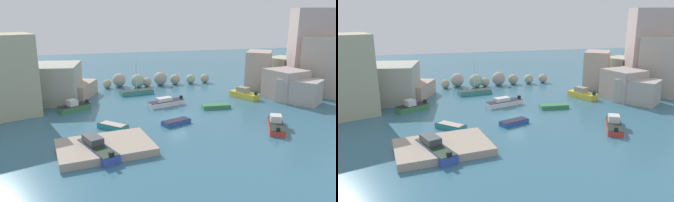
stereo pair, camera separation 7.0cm
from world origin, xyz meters
TOP-DOWN VIEW (x-y plane):
  - cove_water at (0.00, 0.00)m, footprint 160.00×160.00m
  - cliff_headland_left at (-23.17, 11.93)m, footprint 25.27×20.76m
  - cliff_headland_right at (27.06, 9.89)m, footprint 18.51×22.22m
  - rock_breakwater at (-3.36, 21.41)m, footprint 31.51×4.45m
  - stone_dock at (-10.72, -8.62)m, footprint 10.51×7.90m
  - channel_buoy at (-0.60, 16.69)m, footprint 0.67×0.67m
  - moored_boat_0 at (-13.98, 7.43)m, footprint 4.94×3.91m
  - moored_boat_1 at (-3.20, 14.96)m, footprint 6.18×2.84m
  - moored_boat_2 at (-11.60, -9.26)m, footprint 4.02×6.57m
  - moored_boat_3 at (-0.10, 6.30)m, footprint 6.18×3.23m
  - moored_boat_4 at (-1.06, -2.50)m, footprint 4.15×2.70m
  - moored_boat_5 at (10.53, -7.48)m, footprint 4.39×5.95m
  - moored_boat_6 at (-9.24, -2.13)m, footprint 3.86×3.85m
  - moored_boat_7 at (14.20, 7.58)m, footprint 3.72×5.43m
  - moored_boat_8 at (6.95, 2.96)m, footprint 4.44×1.89m

SIDE VIEW (x-z plane):
  - cove_water at x=0.00m, z-range 0.00..0.00m
  - moored_boat_4 at x=-1.06m, z-range 0.00..0.56m
  - moored_boat_8 at x=6.95m, z-range 0.00..0.58m
  - channel_buoy at x=-0.60m, z-range 0.00..0.67m
  - moored_boat_6 at x=-9.24m, z-range 0.01..0.69m
  - moored_boat_1 at x=-3.20m, z-range -2.61..3.36m
  - stone_dock at x=-10.72m, z-range 0.00..0.80m
  - moored_boat_5 at x=10.53m, z-range -0.26..1.30m
  - moored_boat_3 at x=-0.10m, z-range -0.15..1.21m
  - moored_boat_0 at x=-13.98m, z-range -0.27..1.44m
  - moored_boat_2 at x=-11.60m, z-range -0.20..1.48m
  - moored_boat_7 at x=14.20m, z-range -0.24..1.58m
  - rock_breakwater at x=-3.36m, z-range -0.18..2.56m
  - cliff_headland_left at x=-23.17m, z-range -1.77..9.60m
  - cliff_headland_right at x=27.06m, z-range -2.51..12.50m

